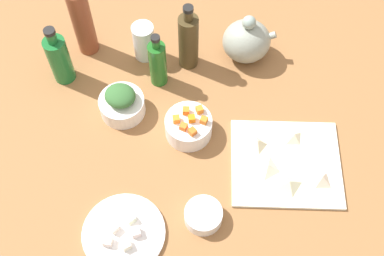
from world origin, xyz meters
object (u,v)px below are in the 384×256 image
bottle_3 (189,41)px  drinking_glass_0 (144,41)px  bowl_small_side (203,215)px  teapot (247,41)px  bottle_1 (158,63)px  bottle_0 (82,21)px  cutting_board (286,163)px  bottle_2 (59,59)px  plate_tofu (124,233)px  bowl_greens (122,106)px  bowl_carrots (189,127)px

bottle_3 → drinking_glass_0: bearing=165.4°
bowl_small_side → teapot: 54.35cm
bottle_1 → bottle_0: bearing=148.8°
cutting_board → bottle_2: 69.71cm
plate_tofu → bottle_3: 57.02cm
bottle_0 → bottle_2: bottle_0 is taller
plate_tofu → teapot: teapot is taller
bowl_small_side → bottle_0: (-32.33, 56.57, 10.15)cm
plate_tofu → teapot: bearing=57.5°
bottle_1 → bottle_3: 11.31cm
bottle_1 → teapot: bearing=17.8°
bottle_3 → drinking_glass_0: (-13.37, 3.48, -3.90)cm
plate_tofu → bowl_greens: bowl_greens is taller
bowl_greens → drinking_glass_0: size_ratio=1.05×
bowl_greens → bottle_0: bearing=115.4°
cutting_board → plate_tofu: 46.34cm
bowl_small_side → bottle_3: 50.53cm
cutting_board → drinking_glass_0: (-37.89, 38.94, 5.55)cm
bowl_greens → bottle_2: bearing=143.9°
bowl_greens → bowl_small_side: size_ratio=1.33×
bowl_small_side → plate_tofu: bearing=-170.6°
teapot → bottle_3: bottle_3 is taller
bowl_greens → drinking_glass_0: bearing=73.0°
bowl_greens → bowl_small_side: 39.33cm
bottle_2 → drinking_glass_0: 25.00cm
cutting_board → drinking_glass_0: 54.61cm
bottle_2 → drinking_glass_0: (23.75, 7.40, -2.46)cm
teapot → bowl_greens: bearing=-152.7°
teapot → drinking_glass_0: size_ratio=1.36×
plate_tofu → bottle_2: size_ratio=1.01×
bottle_1 → bowl_small_side: bearing=-76.0°
plate_tofu → teapot: 65.83cm
teapot → bottle_0: 48.20cm
teapot → bottle_2: (-54.10, -5.98, 1.84)cm
bowl_carrots → drinking_glass_0: 30.71cm
cutting_board → bowl_greens: 47.92cm
bottle_2 → drinking_glass_0: size_ratio=1.69×
teapot → bottle_3: size_ratio=0.71×
plate_tofu → drinking_glass_0: 57.15cm
plate_tofu → drinking_glass_0: (4.92, 56.67, 5.45)cm
teapot → bottle_0: (-47.66, 4.63, 5.54)cm
bowl_greens → drinking_glass_0: (6.17, 20.24, 3.30)cm
bowl_carrots → teapot: size_ratio=0.78×
plate_tofu → bowl_greens: size_ratio=1.63×
bowl_carrots → drinking_glass_0: bearing=113.6°
teapot → bottle_1: (-26.18, -8.39, 1.49)cm
bottle_2 → bottle_1: bearing=-4.9°
teapot → plate_tofu: bearing=-122.5°
plate_tofu → cutting_board: bearing=22.5°
bowl_small_side → teapot: teapot is taller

